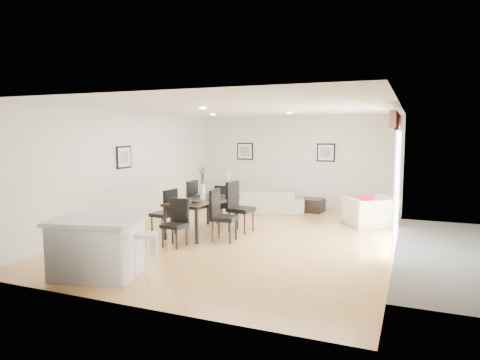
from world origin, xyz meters
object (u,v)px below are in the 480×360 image
at_px(dining_chair_enear, 220,212).
at_px(side_table, 229,196).
at_px(armchair, 370,212).
at_px(dining_chair_wnear, 167,210).
at_px(kitchen_island, 97,247).
at_px(dining_chair_wfar, 188,201).
at_px(dining_chair_head, 177,220).
at_px(dining_table, 203,203).
at_px(sofa, 264,201).
at_px(dining_chair_efar, 237,204).
at_px(coffee_table, 307,205).
at_px(dining_chair_foot, 224,202).
at_px(bar_stool, 146,241).

distance_m(dining_chair_enear, side_table, 4.51).
relative_size(armchair, dining_chair_wnear, 1.06).
height_order(dining_chair_wnear, kitchen_island, dining_chair_wnear).
bearing_deg(kitchen_island, side_table, 83.03).
distance_m(dining_chair_wnear, dining_chair_enear, 1.27).
distance_m(dining_chair_wfar, dining_chair_head, 1.71).
bearing_deg(kitchen_island, dining_chair_head, 70.39).
bearing_deg(dining_table, sofa, 86.70).
relative_size(dining_chair_enear, dining_chair_efar, 0.94).
height_order(dining_table, coffee_table, dining_table).
bearing_deg(coffee_table, dining_chair_wnear, -113.52).
bearing_deg(dining_chair_wfar, kitchen_island, 4.64).
xyz_separation_m(dining_chair_head, side_table, (-1.03, 4.85, -0.24)).
distance_m(dining_chair_head, dining_chair_foot, 2.25).
distance_m(dining_chair_wnear, bar_stool, 3.01).
bearing_deg(kitchen_island, dining_table, 72.54).
bearing_deg(coffee_table, dining_chair_head, -103.08).
bearing_deg(dining_chair_wfar, side_table, -175.15).
distance_m(sofa, dining_chair_foot, 1.81).
xyz_separation_m(dining_chair_efar, bar_stool, (0.07, -3.62, 0.01)).
height_order(dining_chair_efar, coffee_table, dining_chair_efar).
relative_size(dining_chair_wfar, dining_chair_foot, 1.16).
distance_m(coffee_table, kitchen_island, 6.88).
bearing_deg(side_table, dining_chair_foot, -68.26).
bearing_deg(dining_table, kitchen_island, -88.55).
bearing_deg(dining_chair_enear, kitchen_island, 158.45).
relative_size(dining_chair_efar, dining_chair_foot, 1.19).
bearing_deg(dining_chair_head, dining_chair_wnear, 137.58).
xyz_separation_m(dining_chair_wnear, dining_chair_enear, (1.27, 0.00, 0.03)).
bearing_deg(bar_stool, dining_chair_head, 108.79).
bearing_deg(kitchen_island, dining_chair_foot, 73.38).
height_order(dining_chair_wnear, coffee_table, dining_chair_wnear).
distance_m(dining_chair_enear, dining_chair_efar, 0.92).
xyz_separation_m(sofa, kitchen_island, (-0.63, -6.03, 0.14)).
relative_size(dining_chair_enear, side_table, 1.92).
distance_m(armchair, dining_chair_wfar, 4.33).
bearing_deg(side_table, dining_chair_wnear, -84.67).
xyz_separation_m(dining_chair_foot, coffee_table, (1.49, 2.38, -0.34)).
distance_m(dining_chair_head, coffee_table, 4.88).
height_order(dining_chair_foot, coffee_table, dining_chair_foot).
bearing_deg(dining_chair_wnear, armchair, 128.42).
xyz_separation_m(dining_chair_wnear, side_table, (-0.39, 4.19, -0.29)).
height_order(dining_chair_enear, side_table, dining_chair_enear).
bearing_deg(dining_chair_wnear, sofa, 167.35).
xyz_separation_m(dining_chair_enear, dining_chair_head, (-0.63, -0.67, -0.08)).
distance_m(sofa, side_table, 1.68).
bearing_deg(dining_chair_efar, dining_chair_foot, 49.95).
relative_size(dining_chair_wnear, dining_chair_enear, 0.95).
distance_m(dining_chair_enear, coffee_table, 4.08).
bearing_deg(dining_chair_foot, dining_table, 83.44).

